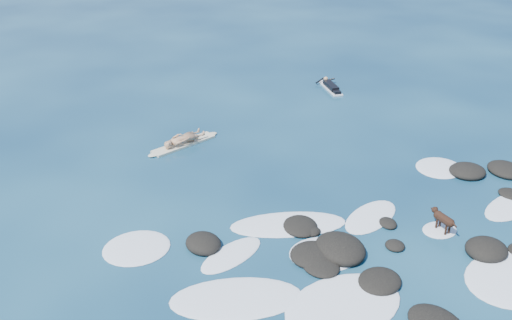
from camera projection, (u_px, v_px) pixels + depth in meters
ground at (362, 229)px, 17.29m from camera, size 160.00×160.00×0.00m
reef_rocks at (384, 260)px, 15.78m from camera, size 13.31×7.06×0.57m
breaking_foam at (340, 266)px, 15.67m from camera, size 14.41×8.19×0.12m
standing_surfer_rig at (183, 128)px, 22.16m from camera, size 3.25×1.25×1.87m
paddling_surfer_rig at (331, 87)px, 28.09m from camera, size 1.15×2.32×0.40m
dog at (443, 218)px, 16.98m from camera, size 0.29×1.09×0.69m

